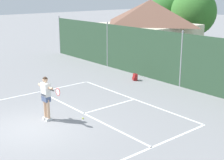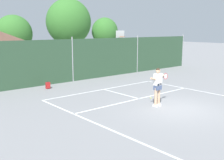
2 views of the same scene
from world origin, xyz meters
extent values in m
plane|color=gray|center=(0.00, 0.00, 0.00)|extent=(120.00, 120.00, 0.00)
cube|color=white|center=(0.00, 5.50, 0.00)|extent=(8.20, 0.10, 0.01)
cube|color=white|center=(0.00, 2.48, 0.00)|extent=(8.20, 0.10, 0.01)
cube|color=white|center=(0.00, 3.96, 0.00)|extent=(0.10, 2.97, 0.01)
cube|color=#2D4C33|center=(0.00, 9.00, 1.49)|extent=(26.00, 0.05, 2.98)
cylinder|color=#99999E|center=(-13.00, 9.00, 1.57)|extent=(0.09, 0.09, 3.13)
cylinder|color=#99999E|center=(-6.50, 9.00, 1.57)|extent=(0.09, 0.09, 3.13)
cylinder|color=#99999E|center=(0.00, 9.00, 1.57)|extent=(0.09, 0.09, 3.13)
cube|color=beige|center=(-6.29, 12.95, 1.39)|extent=(6.17, 5.23, 2.78)
pyramid|color=brown|center=(-6.29, 12.95, 3.66)|extent=(6.66, 5.64, 1.78)
cylinder|color=brown|center=(-9.83, 18.65, 0.91)|extent=(0.36, 0.36, 1.82)
ellipsoid|color=#2D6628|center=(-9.83, 18.65, 3.24)|extent=(3.34, 3.00, 3.34)
cylinder|color=brown|center=(-6.59, 18.65, 0.83)|extent=(0.36, 0.36, 1.65)
ellipsoid|color=#38752D|center=(-6.59, 18.65, 3.38)|extent=(4.06, 3.65, 4.06)
cube|color=silver|center=(-0.51, 0.89, 0.05)|extent=(0.13, 0.27, 0.10)
cube|color=silver|center=(-0.27, 0.90, 0.05)|extent=(0.13, 0.27, 0.10)
cylinder|color=tan|center=(-0.51, 0.89, 0.51)|extent=(0.13, 0.13, 0.82)
cylinder|color=tan|center=(-0.27, 0.90, 0.51)|extent=(0.13, 0.13, 0.82)
cube|color=#47567A|center=(-0.39, 0.90, 0.98)|extent=(0.37, 0.26, 0.32)
cube|color=silver|center=(-0.39, 0.90, 1.32)|extent=(0.41, 0.26, 0.56)
sphere|color=tan|center=(-0.39, 0.90, 1.73)|extent=(0.22, 0.22, 0.22)
sphere|color=black|center=(-0.39, 0.90, 1.75)|extent=(0.21, 0.21, 0.21)
cylinder|color=tan|center=(-0.19, 0.93, 1.42)|extent=(0.56, 0.12, 0.17)
cylinder|color=tan|center=(-0.67, 0.89, 1.37)|extent=(0.51, 0.11, 0.22)
cylinder|color=black|center=(0.01, 0.97, 1.37)|extent=(0.30, 0.05, 0.04)
torus|color=red|center=(0.36, 1.03, 1.37)|extent=(0.30, 0.04, 0.30)
cylinder|color=silver|center=(0.36, 1.03, 1.37)|extent=(0.26, 0.02, 0.26)
sphere|color=#CCE033|center=(0.50, 2.08, 0.03)|extent=(0.07, 0.07, 0.07)
cube|color=maroon|center=(-2.51, 7.94, 0.20)|extent=(0.32, 0.25, 0.40)
cube|color=maroon|center=(-2.55, 7.82, 0.12)|extent=(0.23, 0.12, 0.18)
torus|color=black|center=(-2.51, 7.94, 0.42)|extent=(0.09, 0.04, 0.09)
camera|label=1|loc=(10.99, -4.96, 5.20)|focal=51.75mm
camera|label=2|loc=(-10.22, -7.31, 3.65)|focal=43.55mm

